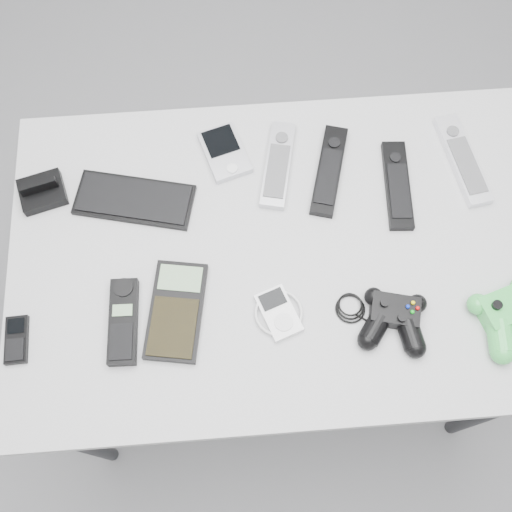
{
  "coord_description": "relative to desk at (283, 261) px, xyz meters",
  "views": [
    {
      "loc": [
        -0.16,
        -0.38,
        1.83
      ],
      "look_at": [
        -0.12,
        0.06,
        0.75
      ],
      "focal_mm": 42.0,
      "sensor_mm": 36.0,
      "label": 1
    }
  ],
  "objects": [
    {
      "name": "desk",
      "position": [
        0.0,
        0.0,
        0.0
      ],
      "size": [
        1.1,
        0.7,
        0.73
      ],
      "color": "#98989B",
      "rests_on": "floor"
    },
    {
      "name": "controller_green",
      "position": [
        0.41,
        -0.17,
        0.09
      ],
      "size": [
        0.18,
        0.19,
        0.05
      ],
      "primitive_type": null,
      "rotation": [
        0.0,
        0.0,
        0.3
      ],
      "color": "green",
      "rests_on": "desk"
    },
    {
      "name": "pda_keyboard",
      "position": [
        -0.3,
        0.13,
        0.07
      ],
      "size": [
        0.26,
        0.15,
        0.01
      ],
      "primitive_type": "cube",
      "rotation": [
        0.0,
        0.0,
        -0.23
      ],
      "color": "black",
      "rests_on": "desk"
    },
    {
      "name": "pda",
      "position": [
        -0.11,
        0.23,
        0.07
      ],
      "size": [
        0.11,
        0.14,
        0.02
      ],
      "primitive_type": "cube",
      "rotation": [
        0.0,
        0.0,
        0.29
      ],
      "color": "#B3B3BB",
      "rests_on": "desk"
    },
    {
      "name": "mobile_phone",
      "position": [
        -0.52,
        -0.15,
        0.07
      ],
      "size": [
        0.04,
        0.09,
        0.02
      ],
      "primitive_type": "cube",
      "rotation": [
        0.0,
        0.0,
        0.03
      ],
      "color": "black",
      "rests_on": "desk"
    },
    {
      "name": "remote_black_a",
      "position": [
        0.11,
        0.17,
        0.07
      ],
      "size": [
        0.1,
        0.22,
        0.02
      ],
      "primitive_type": "cube",
      "rotation": [
        0.0,
        0.0,
        -0.28
      ],
      "color": "black",
      "rests_on": "desk"
    },
    {
      "name": "dock_bracket",
      "position": [
        -0.48,
        0.16,
        0.09
      ],
      "size": [
        0.11,
        0.1,
        0.05
      ],
      "primitive_type": "cube",
      "rotation": [
        0.0,
        0.0,
        0.27
      ],
      "color": "black",
      "rests_on": "desk"
    },
    {
      "name": "remote_silver_a",
      "position": [
        0.0,
        0.19,
        0.07
      ],
      "size": [
        0.09,
        0.21,
        0.02
      ],
      "primitive_type": "cube",
      "rotation": [
        0.0,
        0.0,
        -0.22
      ],
      "color": "#B3B3BB",
      "rests_on": "desk"
    },
    {
      "name": "floor",
      "position": [
        0.07,
        -0.08,
        -0.67
      ],
      "size": [
        3.5,
        3.5,
        0.0
      ],
      "primitive_type": "plane",
      "color": "slate",
      "rests_on": "ground"
    },
    {
      "name": "remote_black_b",
      "position": [
        0.25,
        0.12,
        0.07
      ],
      "size": [
        0.06,
        0.21,
        0.02
      ],
      "primitive_type": "cube",
      "rotation": [
        0.0,
        0.0,
        -0.07
      ],
      "color": "black",
      "rests_on": "desk"
    },
    {
      "name": "controller_black",
      "position": [
        0.19,
        -0.16,
        0.09
      ],
      "size": [
        0.24,
        0.18,
        0.04
      ],
      "primitive_type": null,
      "rotation": [
        0.0,
        0.0,
        -0.24
      ],
      "color": "black",
      "rests_on": "desk"
    },
    {
      "name": "calculator",
      "position": [
        -0.22,
        -0.12,
        0.07
      ],
      "size": [
        0.13,
        0.21,
        0.02
      ],
      "primitive_type": "cube",
      "rotation": [
        0.0,
        0.0,
        -0.17
      ],
      "color": "black",
      "rests_on": "desk"
    },
    {
      "name": "remote_silver_b",
      "position": [
        0.39,
        0.17,
        0.07
      ],
      "size": [
        0.08,
        0.22,
        0.02
      ],
      "primitive_type": "cube",
      "rotation": [
        0.0,
        0.0,
        0.16
      ],
      "color": "silver",
      "rests_on": "desk"
    },
    {
      "name": "cordless_handset",
      "position": [
        -0.32,
        -0.13,
        0.08
      ],
      "size": [
        0.06,
        0.17,
        0.03
      ],
      "primitive_type": "cube",
      "rotation": [
        0.0,
        0.0,
        -0.03
      ],
      "color": "black",
      "rests_on": "desk"
    },
    {
      "name": "mp3_player",
      "position": [
        -0.02,
        -0.13,
        0.07
      ],
      "size": [
        0.12,
        0.12,
        0.02
      ],
      "primitive_type": "cube",
      "rotation": [
        0.0,
        0.0,
        0.35
      ],
      "color": "silver",
      "rests_on": "desk"
    }
  ]
}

